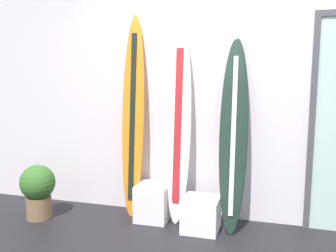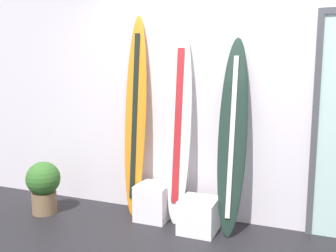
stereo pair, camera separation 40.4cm
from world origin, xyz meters
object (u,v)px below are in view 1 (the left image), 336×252
surfboard_ivory (178,127)px  potted_plant (38,189)px  surfboard_charcoal (234,135)px  display_block_center (201,214)px  display_block_left (153,202)px  surfboard_sunset (133,117)px

surfboard_ivory → potted_plant: size_ratio=3.49×
surfboard_charcoal → potted_plant: size_ratio=3.27×
display_block_center → potted_plant: potted_plant is taller
surfboard_charcoal → display_block_left: bearing=-178.7°
surfboard_charcoal → display_block_center: size_ratio=5.37×
surfboard_sunset → display_block_left: surfboard_sunset is taller
display_block_left → surfboard_ivory: bearing=14.8°
surfboard_ivory → potted_plant: 1.70m
surfboard_charcoal → display_block_left: size_ratio=4.98×
surfboard_charcoal → display_block_center: surfboard_charcoal is taller
display_block_left → potted_plant: size_ratio=0.66×
display_block_left → potted_plant: (-1.24, -0.31, 0.14)m
display_block_left → potted_plant: potted_plant is taller
display_block_left → display_block_center: display_block_left is taller
display_block_left → display_block_center: bearing=-12.9°
surfboard_sunset → potted_plant: bearing=-156.8°
display_block_center → potted_plant: bearing=-174.3°
surfboard_charcoal → display_block_center: 0.88m
surfboard_sunset → surfboard_ivory: 0.54m
surfboard_sunset → display_block_center: 1.28m
surfboard_sunset → potted_plant: surfboard_sunset is taller
surfboard_ivory → surfboard_charcoal: size_ratio=1.07×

